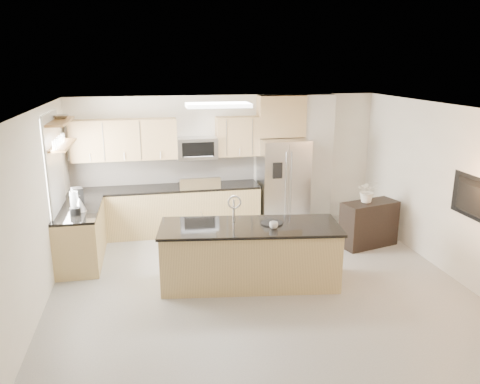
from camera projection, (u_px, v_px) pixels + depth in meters
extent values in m
plane|color=#A5A49D|center=(265.00, 299.00, 6.57)|extent=(6.50, 6.50, 0.00)
cube|color=white|center=(268.00, 112.00, 5.87)|extent=(6.00, 6.50, 0.02)
cube|color=white|center=(227.00, 162.00, 9.29)|extent=(6.00, 0.02, 2.60)
cube|color=white|center=(386.00, 357.00, 3.15)|extent=(6.00, 0.02, 2.60)
cube|color=white|center=(27.00, 226.00, 5.66)|extent=(0.02, 6.50, 2.60)
cube|color=white|center=(467.00, 199.00, 6.77)|extent=(0.02, 6.50, 2.60)
cube|color=tan|center=(167.00, 211.00, 8.99)|extent=(3.55, 0.65, 0.88)
cube|color=black|center=(166.00, 188.00, 8.86)|extent=(3.55, 0.66, 0.04)
cube|color=beige|center=(165.00, 170.00, 9.08)|extent=(3.55, 0.02, 0.52)
cube|color=tan|center=(81.00, 236.00, 7.70)|extent=(0.65, 1.50, 0.88)
cube|color=black|center=(78.00, 210.00, 7.58)|extent=(0.66, 1.50, 0.04)
cube|color=black|center=(199.00, 209.00, 9.10)|extent=(0.76, 0.64, 0.90)
cube|color=black|center=(199.00, 186.00, 8.97)|extent=(0.76, 0.62, 0.03)
cube|color=#BDBEC0|center=(200.00, 184.00, 8.66)|extent=(0.76, 0.04, 0.22)
cube|color=tan|center=(124.00, 140.00, 8.63)|extent=(1.92, 0.33, 0.75)
cube|color=tan|center=(237.00, 136.00, 9.03)|extent=(0.82, 0.33, 0.75)
cube|color=#BDBEC0|center=(197.00, 148.00, 8.90)|extent=(0.76, 0.40, 0.40)
cube|color=black|center=(198.00, 150.00, 8.72)|extent=(0.60, 0.02, 0.28)
cube|color=#BDBEC0|center=(283.00, 184.00, 9.24)|extent=(0.92, 0.75, 1.78)
cube|color=#979799|center=(288.00, 188.00, 8.88)|extent=(0.02, 0.01, 1.69)
cube|color=black|center=(278.00, 171.00, 8.74)|extent=(0.18, 0.03, 0.30)
cube|color=beige|center=(316.00, 159.00, 9.48)|extent=(0.60, 0.30, 2.60)
cube|color=white|center=(53.00, 165.00, 7.32)|extent=(0.03, 1.05, 1.55)
cube|color=silver|center=(54.00, 165.00, 7.32)|extent=(0.03, 1.15, 1.65)
cube|color=brown|center=(61.00, 145.00, 7.36)|extent=(0.30, 1.20, 0.04)
cube|color=brown|center=(59.00, 121.00, 7.26)|extent=(0.30, 1.20, 0.04)
cube|color=white|center=(218.00, 105.00, 7.32)|extent=(1.00, 0.50, 0.06)
cube|color=tan|center=(250.00, 256.00, 6.94)|extent=(2.67, 1.23, 0.87)
cube|color=black|center=(250.00, 227.00, 6.82)|extent=(2.73, 1.30, 0.04)
cube|color=black|center=(237.00, 229.00, 6.79)|extent=(0.54, 0.40, 0.01)
cylinder|color=#BDBEC0|center=(234.00, 211.00, 6.94)|extent=(0.03, 0.03, 0.34)
torus|color=#BDBEC0|center=(234.00, 202.00, 6.84)|extent=(0.21, 0.03, 0.21)
cube|color=black|center=(369.00, 224.00, 8.39)|extent=(1.10, 0.68, 0.82)
imported|color=silver|center=(274.00, 225.00, 6.68)|extent=(0.17, 0.17, 0.10)
cylinder|color=black|center=(272.00, 223.00, 6.90)|extent=(0.34, 0.34, 0.02)
cylinder|color=black|center=(75.00, 211.00, 7.25)|extent=(0.16, 0.16, 0.11)
cylinder|color=silver|center=(74.00, 200.00, 7.20)|extent=(0.12, 0.12, 0.26)
cone|color=#BDBEC0|center=(80.00, 204.00, 7.41)|extent=(0.20, 0.20, 0.22)
cylinder|color=black|center=(79.00, 197.00, 7.38)|extent=(0.04, 0.04, 0.04)
cube|color=black|center=(78.00, 197.00, 7.69)|extent=(0.21, 0.24, 0.30)
cylinder|color=#BDBEC0|center=(78.00, 202.00, 7.66)|extent=(0.10, 0.10, 0.11)
imported|color=#BDBEC0|center=(61.00, 116.00, 7.44)|extent=(0.38, 0.38, 0.08)
imported|color=white|center=(368.00, 185.00, 8.20)|extent=(0.67, 0.62, 0.61)
imported|color=black|center=(472.00, 200.00, 6.55)|extent=(0.14, 1.08, 0.62)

